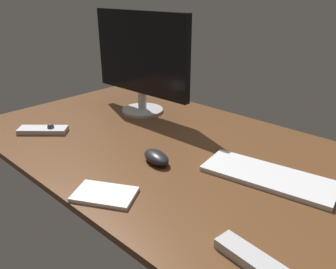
# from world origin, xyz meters

# --- Properties ---
(desk) EXTENTS (1.40, 0.84, 0.02)m
(desk) POSITION_xyz_m (0.00, 0.00, 0.01)
(desk) COLOR brown
(desk) RESTS_ON ground
(monitor) EXTENTS (0.49, 0.18, 0.41)m
(monitor) POSITION_xyz_m (-0.29, 0.17, 0.25)
(monitor) COLOR #BCBCBC
(monitor) RESTS_ON desk
(keyboard) EXTENTS (0.38, 0.20, 0.01)m
(keyboard) POSITION_xyz_m (0.38, 0.03, 0.03)
(keyboard) COLOR silver
(keyboard) RESTS_ON desk
(computer_mouse) EXTENTS (0.12, 0.08, 0.04)m
(computer_mouse) POSITION_xyz_m (0.08, -0.12, 0.04)
(computer_mouse) COLOR black
(computer_mouse) RESTS_ON desk
(media_remote) EXTENTS (0.17, 0.16, 0.03)m
(media_remote) POSITION_xyz_m (-0.39, -0.24, 0.03)
(media_remote) COLOR #B7B7BC
(media_remote) RESTS_ON desk
(tv_remote) EXTENTS (0.17, 0.06, 0.02)m
(tv_remote) POSITION_xyz_m (0.52, -0.29, 0.03)
(tv_remote) COLOR #B7B7BC
(tv_remote) RESTS_ON desk
(notepad) EXTENTS (0.18, 0.16, 0.01)m
(notepad) POSITION_xyz_m (0.12, -0.34, 0.03)
(notepad) COLOR white
(notepad) RESTS_ON desk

